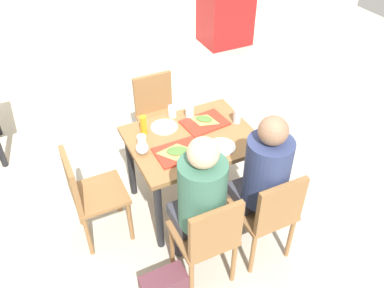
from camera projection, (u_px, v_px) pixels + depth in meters
name	position (u px, v px, depth m)	size (l,w,h in m)	color
ground_plane	(192.00, 201.00, 3.67)	(10.00, 10.00, 0.02)	#B2AD9E
main_table	(192.00, 147.00, 3.27)	(1.00, 0.78, 0.74)	olive
chair_near_left	(208.00, 236.00, 2.72)	(0.40, 0.40, 0.86)	olive
chair_near_right	(270.00, 212.00, 2.89)	(0.40, 0.40, 0.86)	olive
chair_far_side	(157.00, 112.00, 3.89)	(0.40, 0.40, 0.86)	olive
chair_left_end	(88.00, 192.00, 3.04)	(0.40, 0.40, 0.86)	olive
person_in_red	(200.00, 198.00, 2.66)	(0.32, 0.42, 1.27)	#383842
person_in_brown_jacket	(263.00, 175.00, 2.83)	(0.32, 0.42, 1.27)	#383842
tray_red_near	(179.00, 152.00, 3.04)	(0.36, 0.26, 0.02)	red
tray_red_far	(205.00, 123.00, 3.34)	(0.36, 0.26, 0.02)	red
paper_plate_center	(164.00, 127.00, 3.30)	(0.22, 0.22, 0.01)	white
paper_plate_near_edge	(222.00, 147.00, 3.10)	(0.22, 0.22, 0.01)	white
pizza_slice_a	(178.00, 151.00, 3.02)	(0.27, 0.23, 0.02)	tan
pizza_slice_b	(204.00, 119.00, 3.35)	(0.23, 0.23, 0.02)	tan
plastic_cup_a	(172.00, 111.00, 3.39)	(0.07, 0.07, 0.10)	white
plastic_cup_b	(215.00, 156.00, 2.94)	(0.07, 0.07, 0.10)	white
plastic_cup_c	(142.00, 141.00, 3.07)	(0.07, 0.07, 0.10)	white
plastic_cup_d	(190.00, 112.00, 3.38)	(0.07, 0.07, 0.10)	white
soda_can	(237.00, 116.00, 3.32)	(0.07, 0.07, 0.12)	#B7BCC6
condiment_bottle	(144.00, 125.00, 3.19)	(0.06, 0.06, 0.16)	orange
foil_bundle	(142.00, 148.00, 3.01)	(0.10, 0.10, 0.10)	silver
handbag	(164.00, 288.00, 2.82)	(0.32, 0.16, 0.28)	#592D38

